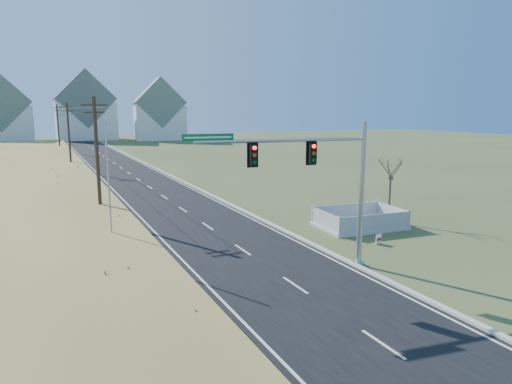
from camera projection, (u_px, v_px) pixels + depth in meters
name	position (u px, v px, depth m)	size (l,w,h in m)	color
ground	(275.00, 273.00, 22.94)	(260.00, 260.00, 0.00)	#404C24
road	(116.00, 165.00, 67.30)	(8.00, 180.00, 0.06)	black
curb	(145.00, 163.00, 69.06)	(0.30, 180.00, 0.18)	#B2AFA8
utility_pole_near	(97.00, 158.00, 32.65)	(1.80, 0.26, 9.00)	#422D1E
utility_pole_mid	(69.00, 136.00, 59.27)	(1.80, 0.26, 9.00)	#422D1E
utility_pole_far	(58.00, 128.00, 85.89)	(1.80, 0.26, 9.00)	#422D1E
condo_n	(86.00, 111.00, 121.82)	(15.27, 10.20, 18.54)	silver
condo_ne	(160.00, 114.00, 122.51)	(14.12, 10.51, 16.52)	silver
traffic_signal_mast	(328.00, 181.00, 22.67)	(9.35, 1.60, 7.50)	#9EA0A5
fence_enclosure	(359.00, 223.00, 31.80)	(6.02, 4.37, 1.30)	#B7B5AD
open_sign	(379.00, 239.00, 27.74)	(0.47, 0.14, 0.58)	white
flagpole	(110.00, 203.00, 25.34)	(0.33, 0.33, 7.44)	#B7B5AD
bare_tree	(391.00, 167.00, 32.63)	(1.88, 1.88, 4.97)	#4C3F33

